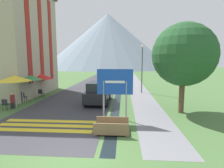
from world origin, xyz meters
The scene contains 21 objects.
ground_plane centered at (0.00, 20.00, 0.00)m, with size 160.00×160.00×0.00m, color #476B38.
road centered at (-2.50, 30.00, 0.00)m, with size 6.40×60.00×0.01m.
footpath centered at (3.60, 30.00, 0.00)m, with size 2.20×60.00×0.01m.
drainage_channel centered at (1.20, 30.00, 0.00)m, with size 0.60×60.00×0.00m.
crosswalk_marking centered at (-2.50, 3.08, 0.01)m, with size 5.44×1.84×0.01m.
mountain_distant centered at (-6.39, 82.85, 13.39)m, with size 63.15×63.15×26.78m.
hotel_building centered at (-9.39, 12.00, 6.37)m, with size 5.58×9.15×11.86m.
road_sign centered at (1.27, 4.19, 2.08)m, with size 2.11×0.11×3.10m.
footbridge centered at (1.20, 2.38, 0.23)m, with size 1.70×1.10×0.65m.
parked_car_near centered at (-0.40, 8.52, 0.91)m, with size 1.91×4.13×1.82m.
parked_car_far centered at (-0.40, 17.91, 0.91)m, with size 1.85×4.02×1.82m.
cafe_chair_nearest centered at (-6.72, 5.77, 0.51)m, with size 0.40×0.40×0.85m.
cafe_chair_middle centered at (-6.99, 8.40, 0.51)m, with size 0.40×0.40×0.85m.
cafe_chair_far_right centered at (-6.25, 10.19, 0.51)m, with size 0.40×0.40×0.85m.
cafe_umbrella_front_yellow centered at (-6.44, 6.56, 2.26)m, with size 2.42×2.42×2.48m.
cafe_umbrella_middle_green centered at (-6.51, 9.00, 2.09)m, with size 1.96×1.96×2.29m.
cafe_umbrella_rear_red centered at (-6.75, 11.51, 1.98)m, with size 2.39×2.39×2.23m.
person_seated_far centered at (-6.58, 6.37, 0.69)m, with size 0.32×0.32×1.24m.
person_seated_near centered at (-6.98, 8.01, 0.67)m, with size 0.32×0.32×1.20m.
streetlamp centered at (3.80, 13.69, 3.13)m, with size 0.28×0.28×5.29m.
tree_by_path centered at (5.76, 6.13, 3.97)m, with size 4.21×4.21×6.09m.
Camera 1 is at (1.79, -5.97, 3.55)m, focal length 28.00 mm.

